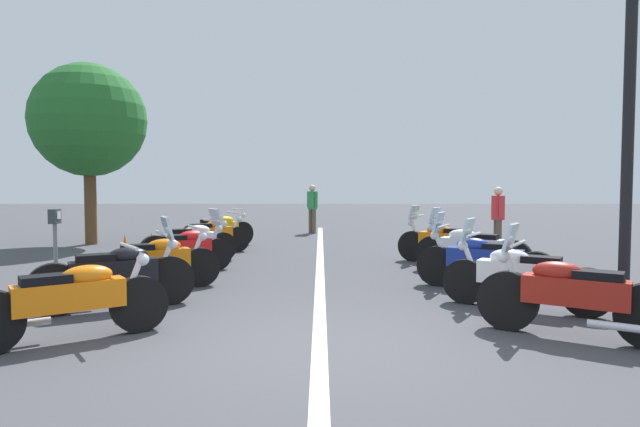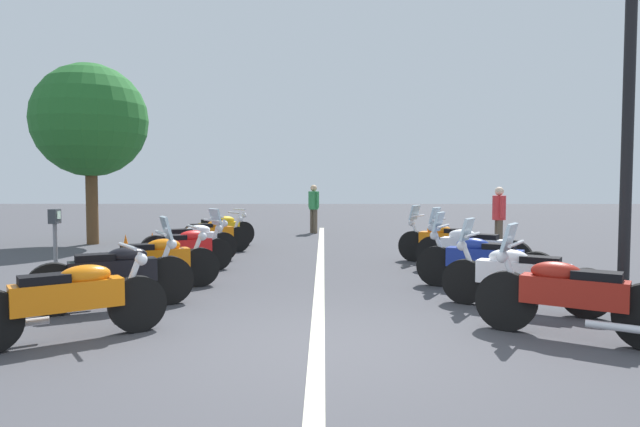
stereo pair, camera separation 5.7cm
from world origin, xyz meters
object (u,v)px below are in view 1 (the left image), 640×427
Objects in this scene: motorcycle_left_row_0 at (72,299)px; motorcycle_right_row_4 at (445,241)px; parking_meter at (55,235)px; bystander_1 at (312,205)px; motorcycle_left_row_6 at (219,230)px; motorcycle_left_row_3 at (185,249)px; motorcycle_right_row_3 at (470,248)px; motorcycle_left_row_2 at (154,262)px; bystander_0 at (498,214)px; motorcycle_right_row_2 at (483,260)px; motorcycle_left_row_5 at (210,235)px; motorcycle_left_row_1 at (116,274)px; motorcycle_left_row_4 at (190,242)px; traffic_cone_1 at (511,253)px; street_lamp_twin_globe at (631,55)px; traffic_cone_2 at (125,250)px; motorcycle_right_row_0 at (572,295)px; traffic_cone_0 at (152,247)px; motorcycle_right_row_1 at (521,275)px; roadside_tree_0 at (89,121)px.

motorcycle_right_row_4 is at bearing 12.24° from motorcycle_left_row_0.
parking_meter is 0.79× the size of bystander_1.
motorcycle_left_row_3 is at bearing -125.35° from motorcycle_left_row_6.
motorcycle_left_row_6 is at bearing -6.02° from motorcycle_right_row_3.
motorcycle_left_row_6 is 0.91× the size of motorcycle_right_row_4.
motorcycle_left_row_6 is 6.05m from motorcycle_right_row_4.
motorcycle_left_row_2 is 1.50m from parking_meter.
motorcycle_left_row_2 is at bearing 35.42° from bystander_0.
motorcycle_left_row_5 is at bearing -12.33° from motorcycle_right_row_2.
motorcycle_left_row_0 is 0.90× the size of motorcycle_right_row_2.
motorcycle_right_row_4 is (-2.98, -5.27, 0.01)m from motorcycle_left_row_6.
motorcycle_left_row_4 is at bearing 62.69° from motorcycle_left_row_1.
street_lamp_twin_globe is at bearing -178.69° from traffic_cone_1.
motorcycle_left_row_1 reaches higher than traffic_cone_2.
motorcycle_left_row_1 reaches higher than motorcycle_left_row_0.
motorcycle_right_row_2 is at bearing -54.36° from motorcycle_right_row_0.
motorcycle_left_row_3 is at bearing -6.99° from motorcycle_right_row_0.
bystander_1 is (7.10, 2.88, 0.48)m from motorcycle_right_row_4.
motorcycle_left_row_3 is at bearing 58.92° from motorcycle_left_row_1.
motorcycle_right_row_2 is 7.09m from traffic_cone_0.
traffic_cone_2 is (-1.55, 1.48, -0.16)m from motorcycle_left_row_5.
motorcycle_left_row_3 reaches higher than traffic_cone_2.
traffic_cone_0 is (6.20, 1.07, -0.16)m from motorcycle_left_row_0.
bystander_0 reaches higher than traffic_cone_2.
parking_meter is (2.54, 1.40, 0.44)m from motorcycle_left_row_0.
motorcycle_left_row_1 is 3.16× the size of traffic_cone_2.
motorcycle_right_row_1 is 4.16m from motorcycle_right_row_4.
motorcycle_right_row_0 is 0.37× the size of roadside_tree_0.
bystander_1 is (9.95, -2.33, 0.50)m from motorcycle_left_row_2.
motorcycle_left_row_5 is 0.37× the size of street_lamp_twin_globe.
motorcycle_left_row_1 reaches higher than motorcycle_left_row_4.
motorcycle_left_row_3 reaches higher than traffic_cone_0.
motorcycle_left_row_2 is 5.94m from motorcycle_right_row_4.
motorcycle_left_row_3 is (4.42, -0.10, 0.00)m from motorcycle_left_row_0.
motorcycle_left_row_2 is at bearing 48.22° from motorcycle_right_row_3.
bystander_0 is (1.49, -8.06, 0.64)m from traffic_cone_0.
traffic_cone_0 is at bearing 56.63° from street_lamp_twin_globe.
motorcycle_right_row_4 is 7.67m from bystander_1.
traffic_cone_0 is at bearing 16.17° from motorcycle_right_row_3.
motorcycle_left_row_4 is 2.92m from motorcycle_left_row_6.
motorcycle_right_row_0 reaches higher than motorcycle_left_row_1.
traffic_cone_2 is (3.17, 0.09, -0.61)m from parking_meter.
motorcycle_left_row_0 reaches higher than traffic_cone_1.
motorcycle_left_row_4 is at bearing 55.79° from street_lamp_twin_globe.
motorcycle_left_row_6 is (7.14, -0.03, -0.02)m from motorcycle_left_row_1.
motorcycle_left_row_4 is (1.27, 0.20, -0.01)m from motorcycle_left_row_3.
street_lamp_twin_globe reaches higher than motorcycle_left_row_0.
traffic_cone_1 is at bearing -94.48° from traffic_cone_2.
traffic_cone_2 is at bearing 148.60° from motorcycle_left_row_4.
traffic_cone_1 is at bearing 3.53° from motorcycle_left_row_0.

